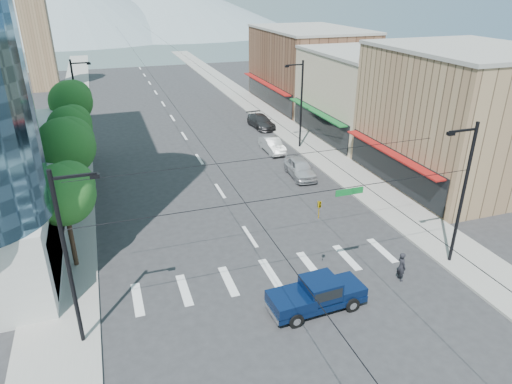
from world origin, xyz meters
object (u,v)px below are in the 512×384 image
(pedestrian, at_px, (401,266))
(parked_car_near, at_px, (300,168))
(parked_car_mid, at_px, (272,145))
(pickup_truck, at_px, (316,294))
(parked_car_far, at_px, (261,121))

(pedestrian, xyz_separation_m, parked_car_near, (0.83, 16.31, -0.08))
(parked_car_near, relative_size, parked_car_mid, 1.09)
(pickup_truck, relative_size, parked_car_near, 1.13)
(pickup_truck, xyz_separation_m, pedestrian, (5.82, 0.78, -0.03))
(pickup_truck, bearing_deg, parked_car_mid, 71.46)
(parked_car_near, bearing_deg, parked_car_mid, 94.55)
(pedestrian, relative_size, parked_car_near, 0.38)
(parked_car_far, bearing_deg, pedestrian, -98.59)
(parked_car_mid, bearing_deg, pedestrian, -92.85)
(pedestrian, bearing_deg, parked_car_far, -2.16)
(parked_car_near, relative_size, parked_car_far, 0.93)
(pickup_truck, height_order, parked_car_far, pickup_truck)
(pickup_truck, distance_m, pedestrian, 5.88)
(parked_car_mid, xyz_separation_m, parked_car_far, (1.80, 8.60, 0.02))
(parked_car_near, distance_m, parked_car_mid, 6.96)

